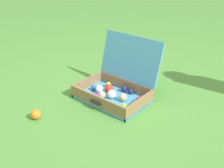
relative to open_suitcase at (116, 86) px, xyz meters
The scene contains 3 objects.
ground_plane 0.18m from the open_suitcase, 50.97° to the right, with size 16.00×16.00×0.00m, color #4C8C38.
open_suitcase is the anchor object (origin of this frame).
stray_ball_on_grass 0.75m from the open_suitcase, 111.57° to the right, with size 0.08×0.08×0.08m, color orange.
Camera 1 is at (1.24, -1.55, 1.23)m, focal length 41.88 mm.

